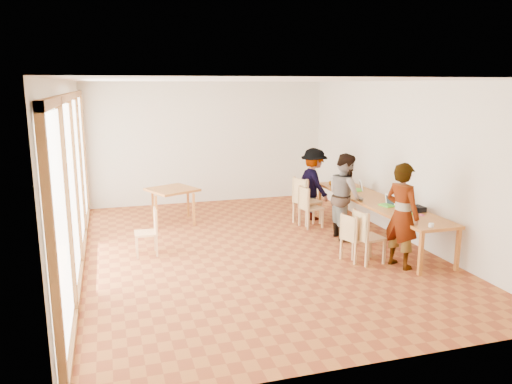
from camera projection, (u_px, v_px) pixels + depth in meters
The scene contains 25 objects.
ground at pixel (253, 250), 9.04m from camera, with size 8.00×8.00×0.00m, color #A45827.
wall_back at pixel (208, 143), 12.47m from camera, with size 6.00×0.10×3.00m, color silver.
wall_front at pixel (364, 231), 4.98m from camera, with size 6.00×0.10×3.00m, color silver.
wall_right at pixel (402, 161), 9.57m from camera, with size 0.10×8.00×3.00m, color silver.
window_wall at pixel (73, 177), 7.90m from camera, with size 0.10×8.00×3.00m, color white.
ceiling at pixel (252, 79), 8.41m from camera, with size 6.00×8.00×0.04m, color white.
communal_table at pixel (377, 203), 9.59m from camera, with size 0.80×4.00×0.75m.
side_table at pixel (172, 192), 10.69m from camera, with size 0.90×0.90×0.75m.
chair_near at pixel (352, 233), 8.36m from camera, with size 0.48×0.48×0.43m.
chair_mid at pixel (365, 231), 8.25m from camera, with size 0.48×0.48×0.48m.
chair_far at pixel (307, 203), 10.33m from camera, with size 0.46×0.46×0.46m.
chair_empty at pixel (304, 196), 10.58m from camera, with size 0.60×0.60×0.54m.
chair_spare at pixel (151, 227), 8.69m from camera, with size 0.39×0.39×0.44m.
person_near at pixel (402, 215), 8.03m from camera, with size 0.63×0.41×1.73m, color gray.
person_mid at pixel (345, 196), 9.62m from camera, with size 0.80×0.63×1.66m, color gray.
person_far at pixel (314, 184), 10.96m from camera, with size 1.02×0.59×1.58m, color gray.
laptop_near at pixel (408, 210), 8.62m from camera, with size 0.23×0.25×0.19m.
laptop_mid at pixel (389, 203), 9.14m from camera, with size 0.27×0.29×0.21m.
laptop_far at pixel (359, 188), 10.48m from camera, with size 0.29×0.31×0.22m.
yellow_mug at pixel (331, 183), 11.03m from camera, with size 0.11×0.11×0.09m, color orange.
green_bottle at pixel (350, 181), 10.79m from camera, with size 0.07×0.07×0.28m, color #19834A.
clear_glass at pixel (347, 183), 11.06m from camera, with size 0.07×0.07×0.09m, color silver.
condiment_cup at pixel (431, 225), 7.78m from camera, with size 0.08×0.08×0.06m, color white.
pink_phone at pixel (422, 215), 8.48m from camera, with size 0.05×0.10×0.01m, color #D13878.
black_pouch at pixel (418, 209), 8.76m from camera, with size 0.16×0.26×0.09m, color black.
Camera 1 is at (-2.41, -8.28, 2.93)m, focal length 35.00 mm.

